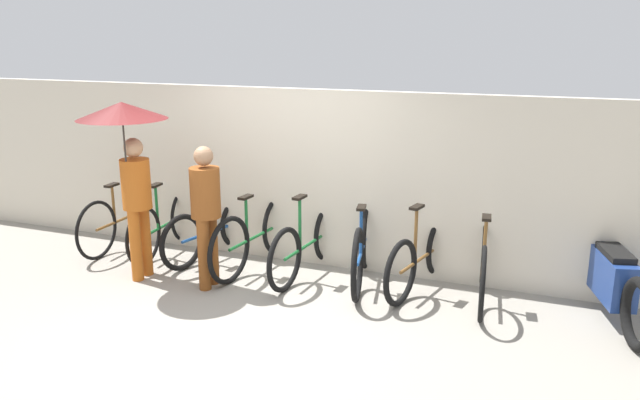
{
  "coord_description": "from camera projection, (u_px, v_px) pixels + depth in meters",
  "views": [
    {
      "loc": [
        2.89,
        -4.92,
        2.69
      ],
      "look_at": [
        0.61,
        0.96,
        1.0
      ],
      "focal_mm": 35.0,
      "sensor_mm": 36.0,
      "label": 1
    }
  ],
  "objects": [
    {
      "name": "ground_plane",
      "position": [
        227.0,
        316.0,
        6.14
      ],
      "size": [
        30.0,
        30.0,
        0.0
      ],
      "primitive_type": "plane",
      "color": "gray"
    },
    {
      "name": "back_wall",
      "position": [
        295.0,
        177.0,
        7.41
      ],
      "size": [
        13.78,
        0.12,
        2.08
      ],
      "color": "beige",
      "rests_on": "ground"
    },
    {
      "name": "parked_bicycle_0",
      "position": [
        125.0,
        217.0,
        8.09
      ],
      "size": [
        0.44,
        1.81,
        1.08
      ],
      "rotation": [
        0.0,
        0.0,
        1.59
      ],
      "color": "black",
      "rests_on": "ground"
    },
    {
      "name": "parked_bicycle_1",
      "position": [
        166.0,
        223.0,
        7.84
      ],
      "size": [
        0.44,
        1.72,
        0.98
      ],
      "rotation": [
        0.0,
        0.0,
        1.64
      ],
      "color": "black",
      "rests_on": "ground"
    },
    {
      "name": "parked_bicycle_2",
      "position": [
        212.0,
        230.0,
        7.64
      ],
      "size": [
        0.56,
        1.63,
        1.08
      ],
      "rotation": [
        0.0,
        0.0,
        1.34
      ],
      "color": "black",
      "rests_on": "ground"
    },
    {
      "name": "parked_bicycle_3",
      "position": [
        256.0,
        235.0,
        7.32
      ],
      "size": [
        0.44,
        1.84,
        1.0
      ],
      "rotation": [
        0.0,
        0.0,
        1.47
      ],
      "color": "black",
      "rests_on": "ground"
    },
    {
      "name": "parked_bicycle_4",
      "position": [
        308.0,
        243.0,
        7.11
      ],
      "size": [
        0.44,
        1.78,
        1.06
      ],
      "rotation": [
        0.0,
        0.0,
        1.48
      ],
      "color": "black",
      "rests_on": "ground"
    },
    {
      "name": "parked_bicycle_5",
      "position": [
        362.0,
        248.0,
        6.87
      ],
      "size": [
        0.53,
        1.73,
        0.98
      ],
      "rotation": [
        0.0,
        0.0,
        1.78
      ],
      "color": "black",
      "rests_on": "ground"
    },
    {
      "name": "parked_bicycle_6",
      "position": [
        422.0,
        257.0,
        6.71
      ],
      "size": [
        0.54,
        1.68,
        1.03
      ],
      "rotation": [
        0.0,
        0.0,
        1.36
      ],
      "color": "black",
      "rests_on": "ground"
    },
    {
      "name": "parked_bicycle_7",
      "position": [
        483.0,
        264.0,
        6.43
      ],
      "size": [
        0.44,
        1.74,
        0.98
      ],
      "rotation": [
        0.0,
        0.0,
        1.68
      ],
      "color": "black",
      "rests_on": "ground"
    },
    {
      "name": "pedestrian_leading",
      "position": [
        128.0,
        144.0,
        6.63
      ],
      "size": [
        0.94,
        0.94,
        2.0
      ],
      "rotation": [
        0.0,
        0.0,
        3.16
      ],
      "color": "#B25619",
      "rests_on": "ground"
    },
    {
      "name": "pedestrian_center",
      "position": [
        206.0,
        207.0,
        6.63
      ],
      "size": [
        0.32,
        0.32,
        1.56
      ],
      "rotation": [
        0.0,
        0.0,
        3.16
      ],
      "color": "brown",
      "rests_on": "ground"
    },
    {
      "name": "motorcycle",
      "position": [
        612.0,
        280.0,
        6.04
      ],
      "size": [
        0.77,
        1.92,
        0.89
      ],
      "rotation": [
        0.0,
        0.0,
        1.84
      ],
      "color": "black",
      "rests_on": "ground"
    }
  ]
}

